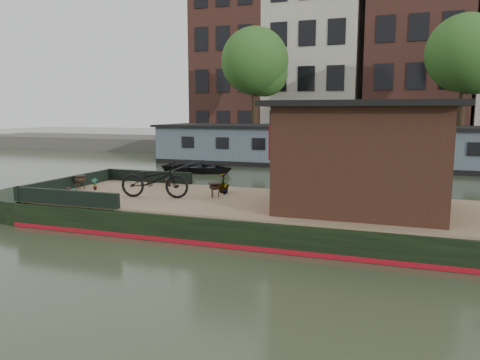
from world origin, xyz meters
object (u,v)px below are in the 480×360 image
(bicycle, at_px, (155,180))
(dinghy, at_px, (198,165))
(potted_plant_a, at_px, (95,184))
(brazier_front, at_px, (214,190))
(cabin, at_px, (362,155))
(brazier_rear, at_px, (80,182))

(bicycle, bearing_deg, dinghy, 7.38)
(bicycle, height_order, potted_plant_a, bicycle)
(potted_plant_a, xyz_separation_m, brazier_front, (3.63, 0.08, 0.02))
(cabin, xyz_separation_m, bicycle, (-5.11, -0.41, -0.76))
(dinghy, bearing_deg, potted_plant_a, -172.04)
(potted_plant_a, xyz_separation_m, brazier_rear, (-0.47, -0.04, 0.03))
(brazier_rear, bearing_deg, cabin, -0.21)
(cabin, relative_size, brazier_rear, 10.13)
(cabin, xyz_separation_m, potted_plant_a, (-7.32, 0.07, -1.06))
(cabin, distance_m, brazier_front, 3.84)
(potted_plant_a, relative_size, brazier_rear, 0.85)
(cabin, bearing_deg, potted_plant_a, 179.44)
(bicycle, distance_m, brazier_front, 1.56)
(cabin, distance_m, potted_plant_a, 7.40)
(bicycle, relative_size, brazier_front, 4.81)
(potted_plant_a, bearing_deg, cabin, -0.56)
(potted_plant_a, height_order, dinghy, potted_plant_a)
(brazier_rear, bearing_deg, bicycle, -9.37)
(cabin, bearing_deg, bicycle, -175.37)
(bicycle, xyz_separation_m, brazier_front, (1.42, 0.57, -0.28))
(bicycle, relative_size, brazier_rear, 4.51)
(brazier_front, bearing_deg, cabin, -2.37)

